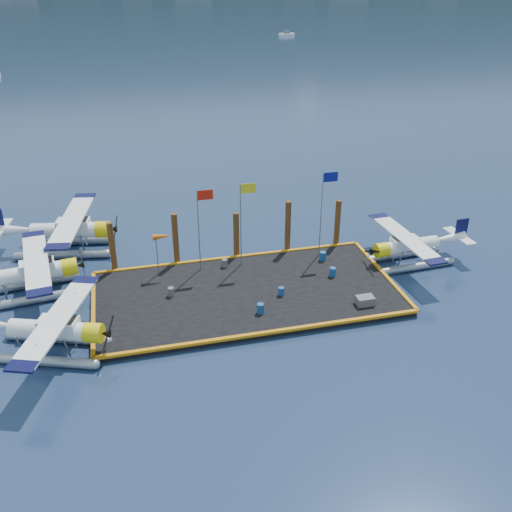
{
  "coord_description": "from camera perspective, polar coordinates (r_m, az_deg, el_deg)",
  "views": [
    {
      "loc": [
        -7.35,
        -32.06,
        20.26
      ],
      "look_at": [
        1.16,
        2.0,
        1.9
      ],
      "focal_mm": 40.0,
      "sensor_mm": 36.0,
      "label": 1
    }
  ],
  "objects": [
    {
      "name": "ground",
      "position": [
        38.63,
        -0.96,
        -4.03
      ],
      "size": [
        4000.0,
        4000.0,
        0.0
      ],
      "primitive_type": "plane",
      "color": "#172A47",
      "rests_on": "ground"
    },
    {
      "name": "dock",
      "position": [
        38.52,
        -0.96,
        -3.77
      ],
      "size": [
        20.0,
        10.0,
        0.4
      ],
      "primitive_type": "cube",
      "color": "black",
      "rests_on": "ground"
    },
    {
      "name": "dock_bumpers",
      "position": [
        38.37,
        -0.96,
        -3.4
      ],
      "size": [
        20.25,
        10.25,
        0.18
      ],
      "primitive_type": null,
      "color": "orange",
      "rests_on": "dock"
    },
    {
      "name": "seaplane_a",
      "position": [
        34.49,
        -19.59,
        -7.25
      ],
      "size": [
        8.77,
        9.32,
        3.36
      ],
      "rotation": [
        0.0,
        0.0,
        -1.92
      ],
      "color": "#91959E",
      "rests_on": "ground"
    },
    {
      "name": "seaplane_b",
      "position": [
        40.86,
        -21.44,
        -1.82
      ],
      "size": [
        8.78,
        9.67,
        3.42
      ],
      "rotation": [
        0.0,
        0.0,
        -1.44
      ],
      "color": "#91959E",
      "rests_on": "ground"
    },
    {
      "name": "seaplane_c",
      "position": [
        46.0,
        -18.21,
        2.24
      ],
      "size": [
        9.63,
        10.53,
        3.72
      ],
      "rotation": [
        0.0,
        0.0,
        -1.75
      ],
      "color": "#91959E",
      "rests_on": "ground"
    },
    {
      "name": "seaplane_d",
      "position": [
        43.41,
        14.97,
        0.79
      ],
      "size": [
        7.95,
        8.76,
        3.11
      ],
      "rotation": [
        0.0,
        0.0,
        1.63
      ],
      "color": "#91959E",
      "rests_on": "ground"
    },
    {
      "name": "drum_0",
      "position": [
        38.17,
        -8.49,
        -3.55
      ],
      "size": [
        0.43,
        0.43,
        0.6
      ],
      "primitive_type": "cylinder",
      "color": "#525357",
      "rests_on": "dock"
    },
    {
      "name": "drum_1",
      "position": [
        37.88,
        2.54,
        -3.54
      ],
      "size": [
        0.4,
        0.4,
        0.57
      ],
      "primitive_type": "cylinder",
      "color": "navy",
      "rests_on": "dock"
    },
    {
      "name": "drum_2",
      "position": [
        40.4,
        7.66,
        -1.58
      ],
      "size": [
        0.45,
        0.45,
        0.64
      ],
      "primitive_type": "cylinder",
      "color": "navy",
      "rests_on": "dock"
    },
    {
      "name": "drum_3",
      "position": [
        36.0,
        0.46,
        -5.26
      ],
      "size": [
        0.46,
        0.46,
        0.65
      ],
      "primitive_type": "cylinder",
      "color": "navy",
      "rests_on": "dock"
    },
    {
      "name": "drum_4",
      "position": [
        42.43,
        6.7,
        -0.0
      ],
      "size": [
        0.47,
        0.47,
        0.66
      ],
      "primitive_type": "cylinder",
      "color": "navy",
      "rests_on": "dock"
    },
    {
      "name": "drum_5",
      "position": [
        41.32,
        -3.15,
        -0.7
      ],
      "size": [
        0.42,
        0.42,
        0.59
      ],
      "primitive_type": "cylinder",
      "color": "#525357",
      "rests_on": "dock"
    },
    {
      "name": "crate",
      "position": [
        37.52,
        10.84,
        -4.4
      ],
      "size": [
        1.14,
        0.76,
        0.57
      ],
      "primitive_type": "cube",
      "color": "#525357",
      "rests_on": "dock"
    },
    {
      "name": "flagpole_red",
      "position": [
        39.53,
        -5.51,
        3.82
      ],
      "size": [
        1.14,
        0.08,
        6.0
      ],
      "color": "gray",
      "rests_on": "dock"
    },
    {
      "name": "flagpole_yellow",
      "position": [
        39.98,
        -1.27,
        4.41
      ],
      "size": [
        1.14,
        0.08,
        6.2
      ],
      "color": "gray",
      "rests_on": "dock"
    },
    {
      "name": "flagpole_blue",
      "position": [
        41.54,
        6.85,
        5.39
      ],
      "size": [
        1.14,
        0.08,
        6.5
      ],
      "color": "gray",
      "rests_on": "dock"
    },
    {
      "name": "windsock",
      "position": [
        39.76,
        -9.33,
        1.86
      ],
      "size": [
        1.4,
        0.44,
        3.12
      ],
      "color": "gray",
      "rests_on": "dock"
    },
    {
      "name": "piling_0",
      "position": [
        41.69,
        -14.16,
        0.73
      ],
      "size": [
        0.44,
        0.44,
        4.0
      ],
      "primitive_type": "cylinder",
      "color": "#452713",
      "rests_on": "ground"
    },
    {
      "name": "piling_1",
      "position": [
        41.76,
        -8.03,
        1.54
      ],
      "size": [
        0.44,
        0.44,
        4.2
      ],
      "primitive_type": "cylinder",
      "color": "#452713",
      "rests_on": "ground"
    },
    {
      "name": "piling_2",
      "position": [
        42.45,
        -1.98,
        1.96
      ],
      "size": [
        0.44,
        0.44,
        3.8
      ],
      "primitive_type": "cylinder",
      "color": "#452713",
      "rests_on": "ground"
    },
    {
      "name": "piling_3",
      "position": [
        43.26,
        3.2,
        2.82
      ],
      "size": [
        0.44,
        0.44,
        4.3
      ],
      "primitive_type": "cylinder",
      "color": "#452713",
      "rests_on": "ground"
    },
    {
      "name": "piling_4",
      "position": [
        44.58,
        8.13,
        3.14
      ],
      "size": [
        0.44,
        0.44,
        4.0
      ],
      "primitive_type": "cylinder",
      "color": "#452713",
      "rests_on": "ground"
    }
  ]
}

